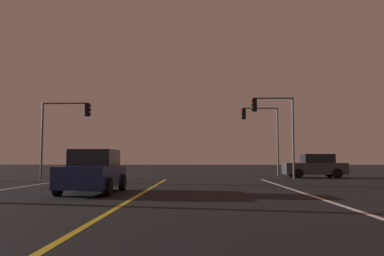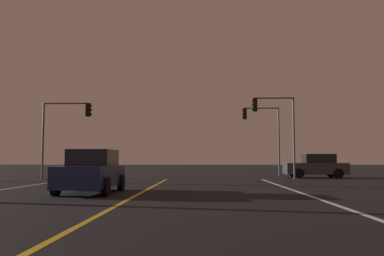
# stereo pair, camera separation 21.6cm
# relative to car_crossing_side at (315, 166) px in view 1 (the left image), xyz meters

# --- Properties ---
(lane_edge_right) EXTENTS (0.16, 31.32, 0.01)m
(lane_edge_right) POSITION_rel_car_crossing_side_xyz_m (-4.21, -18.15, -0.82)
(lane_edge_right) COLOR silver
(lane_edge_right) RESTS_ON ground
(lane_center_divider) EXTENTS (0.16, 31.32, 0.01)m
(lane_center_divider) POSITION_rel_car_crossing_side_xyz_m (-10.49, -18.15, -0.82)
(lane_center_divider) COLOR gold
(lane_center_divider) RESTS_ON ground
(car_crossing_side) EXTENTS (4.30, 2.02, 1.70)m
(car_crossing_side) POSITION_rel_car_crossing_side_xyz_m (0.00, 0.00, 0.00)
(car_crossing_side) COLOR black
(car_crossing_side) RESTS_ON ground
(car_oncoming) EXTENTS (2.02, 4.30, 1.70)m
(car_oncoming) POSITION_rel_car_crossing_side_xyz_m (-12.41, -13.56, 0.00)
(car_oncoming) COLOR black
(car_oncoming) RESTS_ON ground
(traffic_light_near_right) EXTENTS (2.90, 0.36, 5.51)m
(traffic_light_near_right) POSITION_rel_car_crossing_side_xyz_m (-3.30, -1.99, 3.25)
(traffic_light_near_right) COLOR #4C4C51
(traffic_light_near_right) RESTS_ON ground
(traffic_light_near_left) EXTENTS (3.41, 0.36, 5.20)m
(traffic_light_near_left) POSITION_rel_car_crossing_side_xyz_m (-17.37, -1.99, 3.07)
(traffic_light_near_left) COLOR #4C4C51
(traffic_light_near_left) RESTS_ON ground
(traffic_light_far_right) EXTENTS (3.04, 0.36, 5.52)m
(traffic_light_far_right) POSITION_rel_car_crossing_side_xyz_m (-3.37, 3.51, 3.27)
(traffic_light_far_right) COLOR #4C4C51
(traffic_light_far_right) RESTS_ON ground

